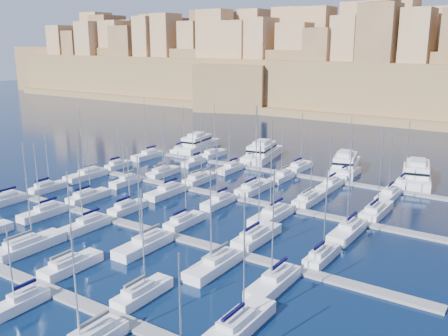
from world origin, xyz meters
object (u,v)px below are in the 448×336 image
Objects in this scene: motor_yacht_c at (345,164)px; sailboat_4 at (142,293)px; motor_yacht_d at (416,174)px; motor_yacht_a at (198,144)px; sailboat_2 at (29,245)px; motor_yacht_b at (262,152)px.

sailboat_4 is at bearing -89.09° from motor_yacht_c.
motor_yacht_c and motor_yacht_d have the same top height.
sailboat_4 is 0.70× the size of motor_yacht_d.
motor_yacht_d is at bearing 78.26° from sailboat_4.
motor_yacht_a and motor_yacht_c have the same top height.
sailboat_2 reaches higher than motor_yacht_b.
sailboat_2 reaches higher than motor_yacht_a.
sailboat_4 is at bearing -101.74° from motor_yacht_d.
sailboat_2 is 0.85× the size of motor_yacht_b.
motor_yacht_b and motor_yacht_d have the same top height.
sailboat_4 is 0.75× the size of motor_yacht_c.
sailboat_2 reaches higher than sailboat_4.
motor_yacht_d is at bearing 0.17° from motor_yacht_b.
motor_yacht_a is at bearing -178.09° from motor_yacht_b.
motor_yacht_a is 43.16m from motor_yacht_c.
sailboat_4 is at bearing -71.58° from motor_yacht_b.
motor_yacht_c is (22.50, 69.65, 0.94)m from sailboat_2.
motor_yacht_d is at bearing 0.77° from motor_yacht_a.
motor_yacht_b is 1.06× the size of motor_yacht_c.
sailboat_2 is 23.66m from sailboat_4.
motor_yacht_a is at bearing -179.81° from motor_yacht_c.
motor_yacht_a is at bearing 106.55° from sailboat_2.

